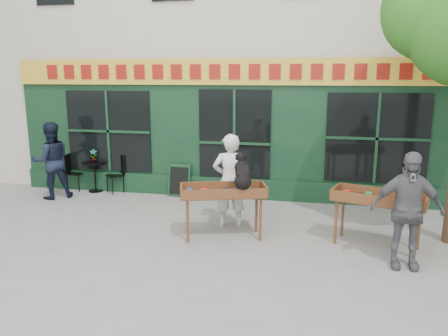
{
  "coord_description": "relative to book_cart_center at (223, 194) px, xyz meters",
  "views": [
    {
      "loc": [
        1.81,
        -7.74,
        2.93
      ],
      "look_at": [
        0.12,
        0.5,
        1.13
      ],
      "focal_mm": 35.0,
      "sensor_mm": 36.0,
      "label": 1
    }
  ],
  "objects": [
    {
      "name": "ground",
      "position": [
        -0.27,
        0.3,
        -0.82
      ],
      "size": [
        80.0,
        80.0,
        0.0
      ],
      "primitive_type": "plane",
      "color": "slate",
      "rests_on": "ground"
    },
    {
      "name": "book_cart_center",
      "position": [
        0.0,
        0.0,
        0.0
      ],
      "size": [
        1.62,
        1.03,
        0.99
      ],
      "rotation": [
        0.0,
        0.0,
        0.3
      ],
      "color": "brown",
      "rests_on": "ground"
    },
    {
      "name": "bistro_table",
      "position": [
        -3.86,
        2.5,
        -0.28
      ],
      "size": [
        0.6,
        0.6,
        0.76
      ],
      "color": "black",
      "rests_on": "ground"
    },
    {
      "name": "potted_plant",
      "position": [
        -3.86,
        2.5,
        0.11
      ],
      "size": [
        0.21,
        0.17,
        0.33
      ],
      "primitive_type": "imported",
      "rotation": [
        0.0,
        0.0,
        0.37
      ],
      "color": "gray",
      "rests_on": "bistro_table"
    },
    {
      "name": "man_right",
      "position": [
        2.99,
        -0.66,
        0.09
      ],
      "size": [
        1.08,
        0.48,
        1.83
      ],
      "primitive_type": "imported",
      "rotation": [
        0.0,
        0.0,
        0.03
      ],
      "color": "#525156",
      "rests_on": "ground"
    },
    {
      "name": "building",
      "position": [
        -0.27,
        6.27,
        4.15
      ],
      "size": [
        14.0,
        7.26,
        10.0
      ],
      "color": "beige",
      "rests_on": "ground"
    },
    {
      "name": "book_cart_right",
      "position": [
        2.69,
        0.09,
        0.0
      ],
      "size": [
        1.62,
        1.06,
        0.99
      ],
      "rotation": [
        0.0,
        0.0,
        -0.32
      ],
      "color": "brown",
      "rests_on": "ground"
    },
    {
      "name": "man_left",
      "position": [
        -4.56,
        1.74,
        0.1
      ],
      "size": [
        1.13,
        1.12,
        1.84
      ],
      "primitive_type": "imported",
      "rotation": [
        0.0,
        0.0,
        3.86
      ],
      "color": "black",
      "rests_on": "ground"
    },
    {
      "name": "chalkboard",
      "position": [
        -1.62,
        2.49,
        -0.42
      ],
      "size": [
        0.57,
        0.23,
        0.79
      ],
      "rotation": [
        0.0,
        0.0,
        -0.06
      ],
      "color": "black",
      "rests_on": "ground"
    },
    {
      "name": "bistro_chair_left",
      "position": [
        -4.5,
        2.49,
        -0.26
      ],
      "size": [
        0.4,
        0.4,
        0.95
      ],
      "rotation": [
        0.0,
        0.0,
        1.68
      ],
      "color": "black",
      "rests_on": "ground"
    },
    {
      "name": "bistro_chair_right",
      "position": [
        -3.25,
        2.57,
        -0.26
      ],
      "size": [
        0.51,
        0.51,
        0.95
      ],
      "rotation": [
        0.0,
        0.0,
        -0.68
      ],
      "color": "black",
      "rests_on": "ground"
    },
    {
      "name": "woman",
      "position": [
        0.0,
        0.65,
        0.1
      ],
      "size": [
        0.77,
        0.62,
        1.84
      ],
      "primitive_type": "imported",
      "rotation": [
        0.0,
        0.0,
        3.44
      ],
      "color": "silver",
      "rests_on": "ground"
    },
    {
      "name": "dog",
      "position": [
        0.35,
        -0.05,
        0.47
      ],
      "size": [
        0.5,
        0.67,
        0.6
      ],
      "primitive_type": null,
      "rotation": [
        0.0,
        0.0,
        0.3
      ],
      "color": "black",
      "rests_on": "book_cart_center"
    }
  ]
}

